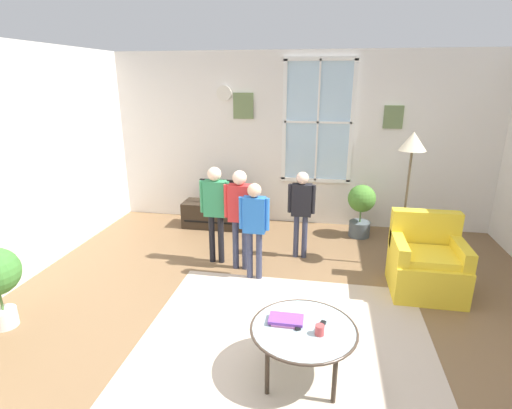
% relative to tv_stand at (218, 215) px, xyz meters
% --- Properties ---
extents(ground_plane, '(6.61, 6.84, 0.02)m').
position_rel_tv_stand_xyz_m(ground_plane, '(1.23, -2.67, -0.22)').
color(ground_plane, brown).
extents(back_wall, '(6.01, 0.17, 2.73)m').
position_rel_tv_stand_xyz_m(back_wall, '(1.24, 0.51, 1.17)').
color(back_wall, silver).
rests_on(back_wall, ground_plane).
extents(area_rug, '(2.67, 2.31, 0.01)m').
position_rel_tv_stand_xyz_m(area_rug, '(1.40, -2.73, -0.20)').
color(area_rug, '#C6B29E').
rests_on(area_rug, ground_plane).
extents(tv_stand, '(1.11, 0.43, 0.41)m').
position_rel_tv_stand_xyz_m(tv_stand, '(0.00, 0.00, 0.00)').
color(tv_stand, '#2D2319').
rests_on(tv_stand, ground_plane).
extents(television, '(0.55, 0.08, 0.38)m').
position_rel_tv_stand_xyz_m(television, '(0.00, -0.00, 0.41)').
color(television, '#4C4C4C').
rests_on(television, tv_stand).
extents(armchair, '(0.76, 0.74, 0.87)m').
position_rel_tv_stand_xyz_m(armchair, '(2.85, -1.55, 0.12)').
color(armchair, yellow).
rests_on(armchair, ground_plane).
extents(coffee_table, '(0.85, 0.85, 0.45)m').
position_rel_tv_stand_xyz_m(coffee_table, '(1.57, -3.16, 0.22)').
color(coffee_table, '#99B2B7').
rests_on(coffee_table, ground_plane).
extents(book_stack, '(0.27, 0.17, 0.04)m').
position_rel_tv_stand_xyz_m(book_stack, '(1.43, -3.11, 0.26)').
color(book_stack, '#AF5E90').
rests_on(book_stack, coffee_table).
extents(cup, '(0.07, 0.07, 0.08)m').
position_rel_tv_stand_xyz_m(cup, '(1.70, -3.22, 0.28)').
color(cup, '#BF3F3F').
rests_on(cup, coffee_table).
extents(remote_near_books, '(0.10, 0.14, 0.02)m').
position_rel_tv_stand_xyz_m(remote_near_books, '(1.50, -3.14, 0.25)').
color(remote_near_books, black).
rests_on(remote_near_books, coffee_table).
extents(remote_near_cup, '(0.09, 0.15, 0.02)m').
position_rel_tv_stand_xyz_m(remote_near_cup, '(1.71, -3.12, 0.25)').
color(remote_near_cup, black).
rests_on(remote_near_cup, coffee_table).
extents(person_green_shirt, '(0.39, 0.17, 1.28)m').
position_rel_tv_stand_xyz_m(person_green_shirt, '(0.33, -1.26, 0.60)').
color(person_green_shirt, black).
rests_on(person_green_shirt, ground_plane).
extents(person_blue_shirt, '(0.36, 0.16, 1.19)m').
position_rel_tv_stand_xyz_m(person_blue_shirt, '(0.90, -1.61, 0.54)').
color(person_blue_shirt, '#333851').
rests_on(person_blue_shirt, ground_plane).
extents(person_black_shirt, '(0.36, 0.16, 1.18)m').
position_rel_tv_stand_xyz_m(person_black_shirt, '(1.40, -0.92, 0.54)').
color(person_black_shirt, '#333851').
rests_on(person_black_shirt, ground_plane).
extents(person_red_shirt, '(0.38, 0.17, 1.28)m').
position_rel_tv_stand_xyz_m(person_red_shirt, '(0.68, -1.39, 0.60)').
color(person_red_shirt, '#333851').
rests_on(person_red_shirt, ground_plane).
extents(potted_plant_by_window, '(0.41, 0.41, 0.81)m').
position_rel_tv_stand_xyz_m(potted_plant_by_window, '(2.24, -0.01, 0.28)').
color(potted_plant_by_window, '#4C565B').
rests_on(potted_plant_by_window, ground_plane).
extents(floor_lamp, '(0.32, 0.32, 1.72)m').
position_rel_tv_stand_xyz_m(floor_lamp, '(2.67, -0.95, 1.24)').
color(floor_lamp, black).
rests_on(floor_lamp, ground_plane).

